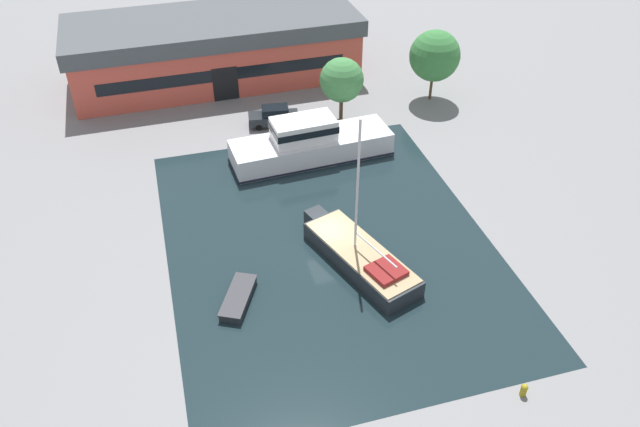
# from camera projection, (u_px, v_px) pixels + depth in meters

# --- Properties ---
(ground_plane) EXTENTS (440.00, 440.00, 0.00)m
(ground_plane) POSITION_uv_depth(u_px,v_px,m) (328.00, 243.00, 43.10)
(ground_plane) COLOR slate
(water_canal) EXTENTS (21.80, 28.29, 0.01)m
(water_canal) POSITION_uv_depth(u_px,v_px,m) (328.00, 243.00, 43.10)
(water_canal) COLOR #19282D
(water_canal) RESTS_ON ground
(warehouse_building) EXTENTS (28.51, 11.28, 6.25)m
(warehouse_building) POSITION_uv_depth(u_px,v_px,m) (215.00, 48.00, 61.93)
(warehouse_building) COLOR #C64C3D
(warehouse_building) RESTS_ON ground
(quay_tree_near_building) EXTENTS (3.88, 3.88, 5.94)m
(quay_tree_near_building) POSITION_uv_depth(u_px,v_px,m) (342.00, 80.00, 54.30)
(quay_tree_near_building) COLOR brown
(quay_tree_near_building) RESTS_ON ground
(quay_tree_by_water) EXTENTS (4.70, 4.70, 6.75)m
(quay_tree_by_water) POSITION_uv_depth(u_px,v_px,m) (435.00, 56.00, 57.41)
(quay_tree_by_water) COLOR brown
(quay_tree_by_water) RESTS_ON ground
(parked_car) EXTENTS (4.64, 2.36, 1.79)m
(parked_car) POSITION_uv_depth(u_px,v_px,m) (274.00, 116.00, 55.53)
(parked_car) COLOR #1E2328
(parked_car) RESTS_ON ground
(sailboat_moored) EXTENTS (5.80, 10.51, 10.64)m
(sailboat_moored) POSITION_uv_depth(u_px,v_px,m) (359.00, 256.00, 41.01)
(sailboat_moored) COLOR #23282D
(sailboat_moored) RESTS_ON water_canal
(motor_cruiser) EXTENTS (13.54, 4.77, 3.67)m
(motor_cruiser) POSITION_uv_depth(u_px,v_px,m) (310.00, 144.00, 50.94)
(motor_cruiser) COLOR silver
(motor_cruiser) RESTS_ON water_canal
(small_dinghy) EXTENTS (2.98, 4.09, 0.59)m
(small_dinghy) POSITION_uv_depth(u_px,v_px,m) (238.00, 298.00, 38.49)
(small_dinghy) COLOR #23282D
(small_dinghy) RESTS_ON water_canal
(mooring_bollard) EXTENTS (0.38, 0.38, 0.81)m
(mooring_bollard) POSITION_uv_depth(u_px,v_px,m) (524.00, 390.00, 32.96)
(mooring_bollard) COLOR olive
(mooring_bollard) RESTS_ON ground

